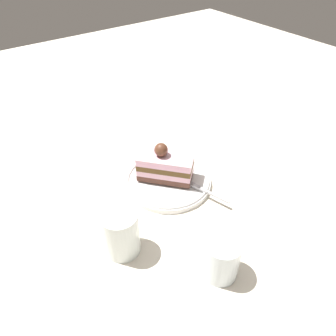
# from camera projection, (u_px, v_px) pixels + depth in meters

# --- Properties ---
(ground_plane) EXTENTS (2.40, 2.40, 0.00)m
(ground_plane) POSITION_uv_depth(u_px,v_px,m) (171.00, 190.00, 0.76)
(ground_plane) COLOR silver
(dessert_plate) EXTENTS (0.20, 0.20, 0.02)m
(dessert_plate) POSITION_uv_depth(u_px,v_px,m) (168.00, 180.00, 0.77)
(dessert_plate) COLOR white
(dessert_plate) RESTS_ON ground_plane
(cake_slice) EXTENTS (0.14, 0.13, 0.09)m
(cake_slice) POSITION_uv_depth(u_px,v_px,m) (165.00, 165.00, 0.75)
(cake_slice) COLOR brown
(cake_slice) RESTS_ON dessert_plate
(fork) EXTENTS (0.12, 0.04, 0.00)m
(fork) POSITION_uv_depth(u_px,v_px,m) (204.00, 190.00, 0.73)
(fork) COLOR silver
(fork) RESTS_ON dessert_plate
(drink_glass_near) EXTENTS (0.07, 0.07, 0.08)m
(drink_glass_near) POSITION_uv_depth(u_px,v_px,m) (221.00, 259.00, 0.57)
(drink_glass_near) COLOR silver
(drink_glass_near) RESTS_ON ground_plane
(drink_glass_far) EXTENTS (0.07, 0.07, 0.10)m
(drink_glass_far) POSITION_uv_depth(u_px,v_px,m) (121.00, 235.00, 0.61)
(drink_glass_far) COLOR white
(drink_glass_far) RESTS_ON ground_plane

